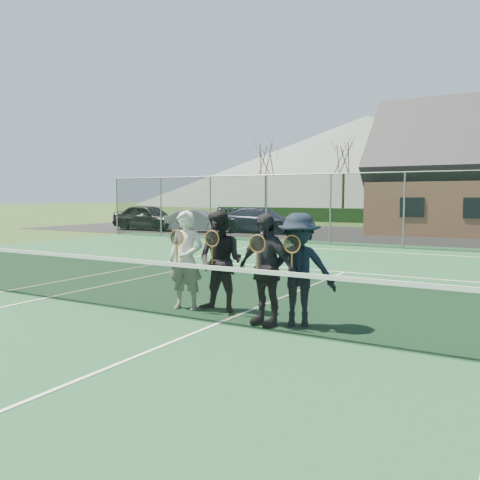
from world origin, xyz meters
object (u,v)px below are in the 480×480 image
at_px(car_b, 199,221).
at_px(player_b, 221,262).
at_px(car_a, 149,217).
at_px(car_c, 262,220).
at_px(player_a, 186,260).
at_px(player_d, 299,270).
at_px(tennis_net, 217,292).
at_px(player_c, 265,269).

xyz_separation_m(car_b, player_b, (11.83, -16.45, 0.28)).
relative_size(car_a, car_c, 0.94).
relative_size(player_a, player_d, 1.00).
relative_size(car_a, player_b, 2.55).
bearing_deg(player_d, car_b, 128.86).
xyz_separation_m(tennis_net, player_d, (1.17, 0.55, 0.38)).
height_order(tennis_net, player_c, player_c).
bearing_deg(car_b, player_a, -157.37).
relative_size(car_b, player_a, 2.15).
bearing_deg(car_c, player_c, -151.73).
distance_m(car_b, player_c, 21.26).
distance_m(player_b, player_c, 1.19).
height_order(car_b, player_b, player_b).
height_order(car_b, player_c, player_c).
bearing_deg(car_b, player_d, -152.48).
relative_size(car_a, car_b, 1.18).
height_order(car_a, player_c, player_c).
xyz_separation_m(car_a, car_c, (7.01, 1.34, -0.07)).
bearing_deg(player_a, player_d, -1.95).
distance_m(tennis_net, player_d, 1.35).
xyz_separation_m(player_b, player_d, (1.60, -0.22, -0.00)).
distance_m(car_b, player_a, 20.01).
bearing_deg(player_c, car_a, 134.63).
bearing_deg(player_b, player_c, -20.90).
bearing_deg(player_b, car_b, 125.73).
xyz_separation_m(car_a, tennis_net, (15.78, -17.02, -0.24)).
bearing_deg(tennis_net, player_c, 26.97).
bearing_deg(car_c, tennis_net, -153.89).
height_order(player_b, player_d, same).
relative_size(car_a, player_c, 2.55).
bearing_deg(player_d, car_c, 119.17).
distance_m(car_c, player_c, 20.34).
relative_size(car_c, tennis_net, 0.42).
distance_m(car_c, tennis_net, 20.35).
height_order(car_a, player_a, player_a).
distance_m(car_c, player_d, 20.40).
distance_m(car_a, player_b, 22.36).
xyz_separation_m(car_b, player_d, (13.43, -16.67, 0.28)).
height_order(player_a, player_d, same).
distance_m(tennis_net, player_b, 0.96).
bearing_deg(player_c, tennis_net, -153.03).
bearing_deg(player_b, player_a, -167.46).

